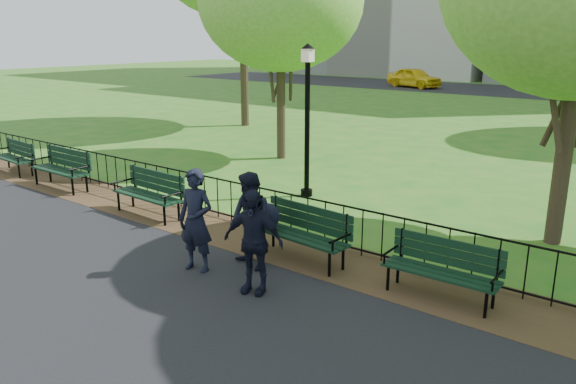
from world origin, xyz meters
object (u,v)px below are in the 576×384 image
Objects in this scene: person_mid at (250,221)px; lamppost at (307,115)px; park_bench_left_c at (16,154)px; park_bench_right_a at (443,263)px; person_right at (253,241)px; person_left at (196,221)px; park_bench_left_a at (151,188)px; tree_near_w at (281,0)px; park_bench_left_b at (63,164)px; park_bench_main at (288,222)px; taxi at (414,77)px.

lamppost is at bearing 129.28° from person_mid.
person_mid is (9.86, -1.00, 0.27)m from park_bench_left_c.
park_bench_left_c reaches higher than park_bench_right_a.
person_left is at bearing 161.08° from person_right.
tree_near_w is at bearing 104.83° from park_bench_left_a.
person_left is at bearing -75.70° from lamppost.
lamppost reaches higher than person_left.
park_bench_left_b is 6.79m from person_left.
tree_near_w is at bearing 71.10° from park_bench_left_b.
person_right is at bearing -62.51° from lamppost.
tree_near_w is 4.25× the size of person_right.
park_bench_left_b is (-7.46, 0.16, -0.02)m from park_bench_main.
park_bench_right_a is 6.06m from lamppost.
park_bench_left_b is 6.44m from lamppost.
park_bench_right_a is (12.89, -0.08, -0.00)m from park_bench_left_c.
person_left is at bearing -6.34° from park_bench_left_c.
park_bench_left_c is (-6.21, 0.16, -0.04)m from park_bench_left_a.
park_bench_left_b is at bearing -153.94° from taxi.
park_bench_left_a is 3.35m from person_left.
person_mid reaches higher than park_bench_left_a.
lamppost is 5.31m from tree_near_w.
park_bench_left_b reaches higher than park_bench_main.
park_bench_left_c is 0.25× the size of tree_near_w.
park_bench_main is 34.73m from taxi.
park_bench_right_a is 35.75m from taxi.
lamppost is 5.09m from person_left.
taxi is (-12.83, 32.96, -0.09)m from person_mid.
lamppost is 2.10× the size of person_left.
park_bench_left_b is at bearing -108.55° from tree_near_w.
taxi is (-9.18, 32.12, 0.14)m from park_bench_left_a.
tree_near_w reaches higher than park_bench_left_c.
park_bench_right_a is 0.48× the size of lamppost.
person_right reaches higher than park_bench_left_b.
taxi is at bearing 106.68° from tree_near_w.
person_right is (2.53, -4.86, -1.16)m from lamppost.
taxi is (-15.85, 32.04, 0.18)m from park_bench_right_a.
person_right is 0.38× the size of taxi.
park_bench_main is 0.44× the size of taxi.
park_bench_main is 1.16× the size of person_right.
park_bench_right_a is at bearing -33.72° from lamppost.
park_bench_right_a is 0.41× the size of taxi.
person_mid reaches higher than park_bench_main.
taxi is (-13.03, 32.19, 0.09)m from park_bench_main.
park_bench_left_b is 1.12× the size of person_left.
park_bench_main is 0.97× the size of park_bench_left_b.
tree_near_w is (-1.48, 6.42, 4.23)m from park_bench_left_a.
person_left is at bearing -60.40° from tree_near_w.
taxi is (-13.48, 33.63, -0.09)m from person_right.
person_left reaches higher than person_mid.
person_right is (1.30, -0.04, -0.05)m from person_left.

